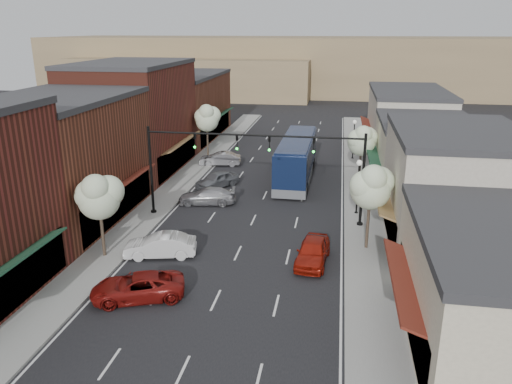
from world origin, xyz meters
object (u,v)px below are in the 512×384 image
at_px(tree_right_near, 372,186).
at_px(parked_car_a, 138,287).
at_px(parked_car_e, 220,159).
at_px(signal_mast_left, 180,159).
at_px(tree_left_near, 99,195).
at_px(tree_right_far, 362,140).
at_px(parked_car_c, 207,196).
at_px(lamp_post_near, 358,178).
at_px(coach_bus, 297,158).
at_px(tree_left_far, 207,118).
at_px(parked_car_d, 217,180).
at_px(lamp_post_far, 354,133).
at_px(parked_car_b, 160,246).
at_px(signal_mast_right, 330,165).
at_px(red_hatchback, 313,251).

height_order(tree_right_near, parked_car_a, tree_right_near).
bearing_deg(parked_car_e, tree_right_near, 28.44).
bearing_deg(signal_mast_left, tree_left_near, -108.10).
bearing_deg(tree_right_far, parked_car_c, -145.02).
height_order(tree_right_near, tree_left_near, tree_right_near).
height_order(signal_mast_left, lamp_post_near, signal_mast_left).
relative_size(lamp_post_near, coach_bus, 0.33).
bearing_deg(tree_left_far, coach_bus, -32.09).
relative_size(tree_right_near, tree_right_far, 1.10).
xyz_separation_m(tree_left_far, parked_car_d, (3.57, -10.36, -3.87)).
distance_m(lamp_post_far, parked_car_e, 15.00).
relative_size(signal_mast_left, parked_car_d, 1.90).
bearing_deg(signal_mast_left, lamp_post_far, 56.14).
relative_size(lamp_post_near, lamp_post_far, 1.00).
distance_m(tree_left_near, parked_car_c, 12.23).
bearing_deg(tree_right_far, parked_car_d, -161.49).
bearing_deg(tree_left_near, signal_mast_left, 71.90).
distance_m(signal_mast_left, lamp_post_near, 13.75).
bearing_deg(parked_car_d, parked_car_e, 138.77).
xyz_separation_m(coach_bus, parked_car_b, (-7.06, -18.62, -1.35)).
xyz_separation_m(tree_right_near, lamp_post_near, (-0.55, 6.56, -1.45)).
height_order(signal_mast_right, parked_car_d, signal_mast_right).
distance_m(signal_mast_left, coach_bus, 14.05).
bearing_deg(lamp_post_far, tree_right_near, -88.70).
height_order(tree_right_far, parked_car_b, tree_right_far).
relative_size(coach_bus, parked_car_b, 2.93).
relative_size(signal_mast_left, tree_right_near, 1.38).
xyz_separation_m(tree_right_near, tree_left_near, (-16.60, -4.00, -0.23)).
height_order(lamp_post_near, coach_bus, lamp_post_near).
relative_size(tree_right_far, tree_left_near, 0.95).
distance_m(lamp_post_near, parked_car_a, 19.35).
height_order(tree_right_near, lamp_post_far, tree_right_near).
distance_m(signal_mast_right, lamp_post_near, 3.69).
bearing_deg(signal_mast_right, tree_left_near, -149.86).
bearing_deg(parked_car_a, tree_right_far, 132.72).
xyz_separation_m(tree_left_far, lamp_post_far, (16.05, 2.06, -1.60)).
distance_m(signal_mast_left, parked_car_a, 13.18).
bearing_deg(tree_right_far, lamp_post_far, 93.88).
bearing_deg(parked_car_d, parked_car_c, -49.42).
xyz_separation_m(coach_bus, parked_car_e, (-8.46, 3.76, -1.39)).
distance_m(lamp_post_far, parked_car_d, 17.75).
distance_m(signal_mast_left, parked_car_c, 5.09).
bearing_deg(tree_right_near, red_hatchback, -143.67).
bearing_deg(parked_car_b, parked_car_a, -6.18).
height_order(tree_left_near, coach_bus, tree_left_near).
distance_m(lamp_post_near, lamp_post_far, 17.50).
bearing_deg(parked_car_c, coach_bus, 133.66).
relative_size(parked_car_d, parked_car_e, 0.99).
bearing_deg(signal_mast_left, tree_right_far, 40.54).
distance_m(signal_mast_right, parked_car_a, 16.37).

